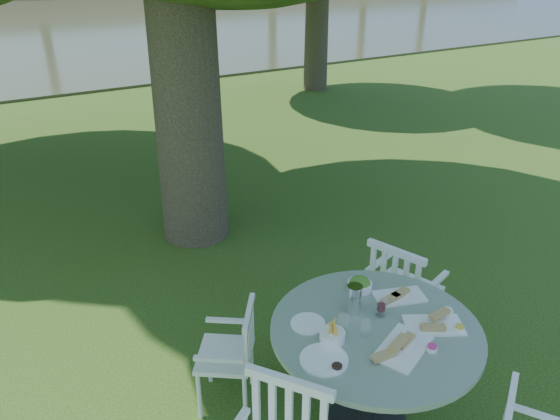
{
  "coord_description": "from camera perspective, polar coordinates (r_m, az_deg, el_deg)",
  "views": [
    {
      "loc": [
        -2.22,
        -3.66,
        3.03
      ],
      "look_at": [
        0.0,
        0.2,
        0.85
      ],
      "focal_mm": 35.0,
      "sensor_mm": 36.0,
      "label": 1
    }
  ],
  "objects": [
    {
      "name": "ground",
      "position": [
        5.24,
        1.1,
        -9.21
      ],
      "size": [
        140.0,
        140.0,
        0.0
      ],
      "primitive_type": "plane",
      "color": "#1A360B",
      "rests_on": "ground"
    },
    {
      "name": "table",
      "position": [
        3.67,
        9.79,
        -14.16
      ],
      "size": [
        1.33,
        1.33,
        0.86
      ],
      "color": "black",
      "rests_on": "ground"
    },
    {
      "name": "chair_ne",
      "position": [
        4.48,
        12.37,
        -7.93
      ],
      "size": [
        0.6,
        0.62,
        0.97
      ],
      "rotation": [
        0.0,
        0.0,
        -4.37
      ],
      "color": "white",
      "rests_on": "ground"
    },
    {
      "name": "chair_nw",
      "position": [
        3.95,
        -4.6,
        -14.3
      ],
      "size": [
        0.55,
        0.56,
        0.81
      ],
      "rotation": [
        0.0,
        0.0,
        -2.17
      ],
      "color": "white",
      "rests_on": "ground"
    },
    {
      "name": "tableware",
      "position": [
        3.56,
        9.16,
        -11.09
      ],
      "size": [
        1.13,
        0.9,
        0.2
      ],
      "color": "white",
      "rests_on": "table"
    },
    {
      "name": "river",
      "position": [
        26.92,
        -26.21,
        17.14
      ],
      "size": [
        100.0,
        28.0,
        0.12
      ],
      "primitive_type": "cube",
      "color": "#343720",
      "rests_on": "ground"
    }
  ]
}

